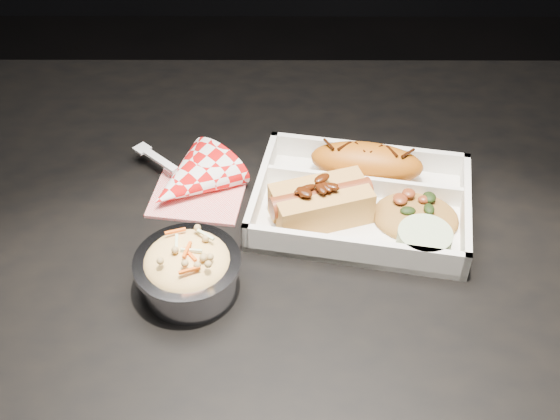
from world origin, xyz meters
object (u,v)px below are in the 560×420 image
object	(u,v)px
dining_table	(317,292)
foil_coleslaw_cup	(188,268)
food_tray	(361,205)
napkin_fork	(189,182)
fried_pastry	(367,162)
hotdog	(321,201)

from	to	relation	value
dining_table	foil_coleslaw_cup	world-z (taller)	foil_coleslaw_cup
food_tray	napkin_fork	xyz separation A→B (m)	(-0.21, 0.03, 0.01)
fried_pastry	hotdog	xyz separation A→B (m)	(-0.06, -0.07, 0.00)
food_tray	foil_coleslaw_cup	xyz separation A→B (m)	(-0.19, -0.12, 0.02)
food_tray	foil_coleslaw_cup	world-z (taller)	foil_coleslaw_cup
food_tray	foil_coleslaw_cup	size ratio (longest dim) A/B	2.48
food_tray	hotdog	bearing A→B (deg)	-149.23
fried_pastry	napkin_fork	world-z (taller)	napkin_fork
hotdog	napkin_fork	distance (m)	0.17
dining_table	food_tray	world-z (taller)	food_tray
hotdog	napkin_fork	size ratio (longest dim) A/B	0.81
hotdog	fried_pastry	bearing A→B (deg)	33.06
foil_coleslaw_cup	napkin_fork	world-z (taller)	foil_coleslaw_cup
hotdog	napkin_fork	bearing A→B (deg)	143.92
napkin_fork	food_tray	bearing A→B (deg)	33.31
fried_pastry	napkin_fork	xyz separation A→B (m)	(-0.22, -0.02, -0.01)
foil_coleslaw_cup	napkin_fork	xyz separation A→B (m)	(-0.02, 0.16, -0.02)
dining_table	napkin_fork	bearing A→B (deg)	151.63
fried_pastry	foil_coleslaw_cup	size ratio (longest dim) A/B	1.24
foil_coleslaw_cup	hotdog	bearing A→B (deg)	36.44
napkin_fork	foil_coleslaw_cup	bearing A→B (deg)	-41.83
dining_table	hotdog	world-z (taller)	hotdog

